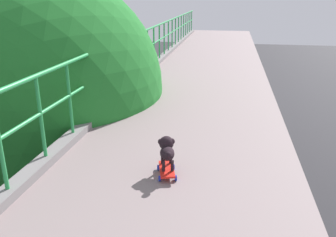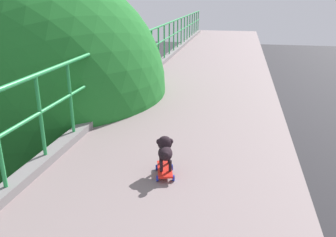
{
  "view_description": "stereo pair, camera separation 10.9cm",
  "coord_description": "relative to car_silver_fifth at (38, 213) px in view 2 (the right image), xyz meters",
  "views": [
    {
      "loc": [
        1.94,
        -2.0,
        8.17
      ],
      "look_at": [
        1.13,
        2.49,
        6.52
      ],
      "focal_mm": 37.21,
      "sensor_mm": 36.0,
      "label": 1
    },
    {
      "loc": [
        2.05,
        -1.98,
        8.17
      ],
      "look_at": [
        1.13,
        2.49,
        6.52
      ],
      "focal_mm": 37.21,
      "sensor_mm": 36.0,
      "label": 2
    }
  ],
  "objects": [
    {
      "name": "roadside_tree_mid",
      "position": [
        2.67,
        -2.91,
        5.54
      ],
      "size": [
        5.22,
        5.22,
        8.75
      ],
      "color": "brown",
      "rests_on": "ground"
    },
    {
      "name": "city_bus",
      "position": [
        -3.8,
        11.11,
        1.23
      ],
      "size": [
        2.7,
        11.78,
        3.35
      ],
      "color": "#B71010",
      "rests_on": "ground"
    },
    {
      "name": "toy_skateboard",
      "position": [
        5.99,
        -5.98,
        5.56
      ],
      "size": [
        0.29,
        0.43,
        0.09
      ],
      "color": "red",
      "rests_on": "overpass_deck"
    },
    {
      "name": "car_silver_fifth",
      "position": [
        0.0,
        0.0,
        0.0
      ],
      "size": [
        1.86,
        4.3,
        1.42
      ],
      "color": "#B6B0BB",
      "rests_on": "ground"
    },
    {
      "name": "small_dog",
      "position": [
        5.97,
        -5.9,
        5.79
      ],
      "size": [
        0.24,
        0.41,
        0.34
      ],
      "color": "black",
      "rests_on": "toy_skateboard"
    }
  ]
}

